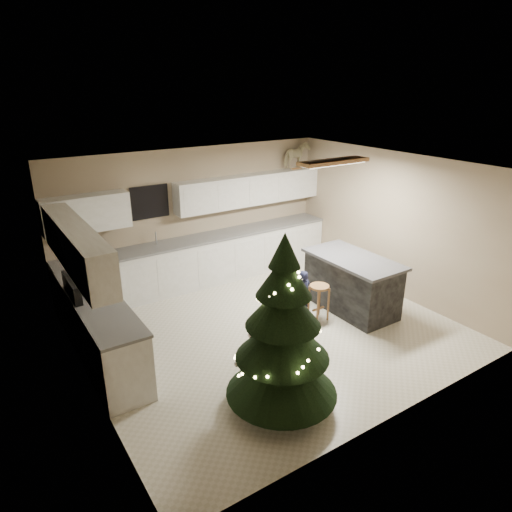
# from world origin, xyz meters

# --- Properties ---
(ground_plane) EXTENTS (5.50, 5.50, 0.00)m
(ground_plane) POSITION_xyz_m (0.00, 0.00, 0.00)
(ground_plane) COLOR beige
(room_shell) EXTENTS (5.52, 5.02, 2.61)m
(room_shell) POSITION_xyz_m (0.02, 0.00, 1.75)
(room_shell) COLOR #8C765D
(room_shell) RESTS_ON ground_plane
(cabinetry) EXTENTS (5.50, 3.20, 2.00)m
(cabinetry) POSITION_xyz_m (-0.91, 1.65, 0.76)
(cabinetry) COLOR white
(cabinetry) RESTS_ON ground_plane
(island) EXTENTS (0.90, 1.70, 0.95)m
(island) POSITION_xyz_m (1.62, -0.19, 0.48)
(island) COLOR black
(island) RESTS_ON ground_plane
(bar_stool) EXTENTS (0.32, 0.32, 0.62)m
(bar_stool) POSITION_xyz_m (0.89, -0.18, 0.46)
(bar_stool) COLOR #905B37
(bar_stool) RESTS_ON ground_plane
(christmas_tree) EXTENTS (1.40, 1.35, 2.24)m
(christmas_tree) POSITION_xyz_m (-0.91, -1.60, 0.92)
(christmas_tree) COLOR #3F2816
(christmas_tree) RESTS_ON ground_plane
(toddler) EXTENTS (0.33, 0.25, 0.82)m
(toddler) POSITION_xyz_m (0.75, 0.03, 0.41)
(toddler) COLOR black
(toddler) RESTS_ON ground_plane
(rocking_horse) EXTENTS (0.66, 0.40, 0.54)m
(rocking_horse) POSITION_xyz_m (2.30, 2.33, 2.28)
(rocking_horse) COLOR #905B37
(rocking_horse) RESTS_ON cabinetry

